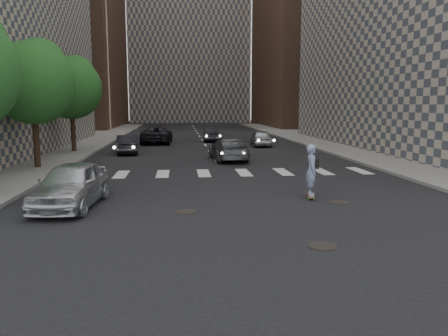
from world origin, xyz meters
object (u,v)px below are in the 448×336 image
object	(u,v)px
tree_c	(72,86)
traffic_car_a	(128,144)
traffic_car_e	(211,134)
traffic_car_c	(157,135)
traffic_car_d	(261,138)
silver_sedan	(71,185)
skateboarder	(312,170)
tree_b	(34,79)
traffic_car_b	(229,149)

from	to	relation	value
tree_c	traffic_car_a	bearing A→B (deg)	-14.73
tree_c	traffic_car_e	distance (m)	13.90
traffic_car_c	traffic_car_d	size ratio (longest dim) A/B	1.39
tree_c	traffic_car_d	bearing A→B (deg)	13.81
traffic_car_a	traffic_car_c	world-z (taller)	traffic_car_c
silver_sedan	traffic_car_d	distance (m)	22.61
tree_c	skateboarder	bearing A→B (deg)	-53.57
silver_sedan	traffic_car_e	distance (m)	26.12
skateboarder	traffic_car_e	xyz separation A→B (m)	(-1.78, 24.80, -0.38)
tree_b	traffic_car_e	xyz separation A→B (m)	(10.24, 16.51, -4.01)
traffic_car_b	traffic_car_e	distance (m)	13.65
silver_sedan	traffic_car_b	xyz separation A→B (m)	(6.56, 11.64, -0.04)
skateboarder	traffic_car_d	xyz separation A→B (m)	(1.86, 19.70, -0.36)
tree_b	tree_c	distance (m)	8.00
skateboarder	traffic_car_c	bearing A→B (deg)	121.31
tree_b	tree_c	world-z (taller)	same
traffic_car_c	traffic_car_d	bearing A→B (deg)	160.03
traffic_car_d	traffic_car_b	bearing A→B (deg)	71.64
tree_c	skateboarder	xyz separation A→B (m)	(12.02, -16.28, -3.62)
traffic_car_d	traffic_car_e	bearing A→B (deg)	-49.91
tree_b	traffic_car_a	bearing A→B (deg)	61.85
skateboarder	traffic_car_b	xyz separation A→B (m)	(-1.76, 11.15, -0.32)
silver_sedan	traffic_car_a	size ratio (longest dim) A/B	1.11
traffic_car_d	traffic_car_e	distance (m)	6.27
tree_b	traffic_car_e	bearing A→B (deg)	58.21
skateboarder	traffic_car_d	bearing A→B (deg)	99.87
traffic_car_a	traffic_car_c	distance (m)	8.01
silver_sedan	traffic_car_c	bearing A→B (deg)	91.19
traffic_car_c	traffic_car_e	world-z (taller)	traffic_car_c
silver_sedan	tree_b	bearing A→B (deg)	118.07
traffic_car_a	traffic_car_c	bearing A→B (deg)	-106.80
traffic_car_a	traffic_car_b	distance (m)	7.72
silver_sedan	traffic_car_a	xyz separation A→B (m)	(0.05, 15.79, -0.10)
traffic_car_c	traffic_car_d	world-z (taller)	traffic_car_c
traffic_car_c	traffic_car_e	bearing A→B (deg)	-159.21
tree_b	traffic_car_e	distance (m)	19.84
tree_b	traffic_car_e	size ratio (longest dim) A/B	1.70
traffic_car_a	traffic_car_c	xyz separation A→B (m)	(1.61, 7.85, 0.10)
traffic_car_a	traffic_car_b	xyz separation A→B (m)	(6.51, -4.15, 0.06)
silver_sedan	traffic_car_e	bearing A→B (deg)	80.71
traffic_car_c	traffic_car_d	distance (m)	9.19
traffic_car_d	traffic_car_a	bearing A→B (deg)	28.04
traffic_car_a	traffic_car_e	world-z (taller)	traffic_car_a
traffic_car_c	tree_c	bearing A→B (deg)	54.10
traffic_car_e	traffic_car_a	bearing A→B (deg)	60.45
skateboarder	traffic_car_c	xyz separation A→B (m)	(-6.66, 23.15, -0.27)
traffic_car_e	traffic_car_d	bearing A→B (deg)	130.28
skateboarder	silver_sedan	size ratio (longest dim) A/B	0.45
skateboarder	silver_sedan	bearing A→B (deg)	-161.36
traffic_car_a	traffic_car_c	size ratio (longest dim) A/B	0.73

